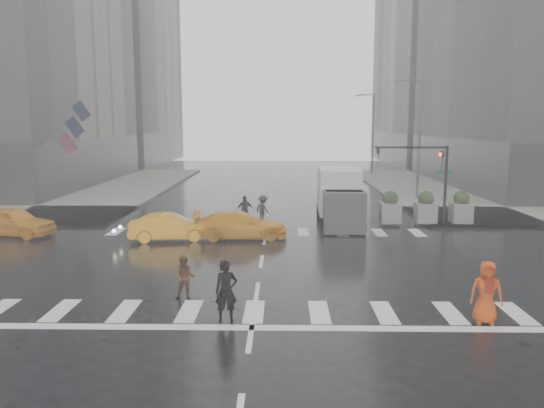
{
  "coord_description": "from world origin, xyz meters",
  "views": [
    {
      "loc": [
        0.84,
        -21.57,
        5.74
      ],
      "look_at": [
        0.41,
        2.0,
        2.13
      ],
      "focal_mm": 35.0,
      "sensor_mm": 36.0,
      "label": 1
    }
  ],
  "objects_px": {
    "traffic_signal_pole": "(428,169)",
    "pedestrian_orange": "(486,292)",
    "pedestrian_brown": "(185,277)",
    "taxi_mid": "(170,227)",
    "box_truck": "(340,196)",
    "taxi_front": "(12,222)"
  },
  "relations": [
    {
      "from": "traffic_signal_pole",
      "to": "taxi_mid",
      "type": "distance_m",
      "value": 14.47
    },
    {
      "from": "traffic_signal_pole",
      "to": "taxi_front",
      "type": "height_order",
      "value": "traffic_signal_pole"
    },
    {
      "from": "traffic_signal_pole",
      "to": "taxi_mid",
      "type": "bearing_deg",
      "value": -163.41
    },
    {
      "from": "traffic_signal_pole",
      "to": "taxi_front",
      "type": "relative_size",
      "value": 1.03
    },
    {
      "from": "pedestrian_brown",
      "to": "box_truck",
      "type": "bearing_deg",
      "value": 63.73
    },
    {
      "from": "pedestrian_brown",
      "to": "taxi_front",
      "type": "relative_size",
      "value": 0.33
    },
    {
      "from": "pedestrian_brown",
      "to": "box_truck",
      "type": "xyz_separation_m",
      "value": [
        6.44,
        12.75,
        0.97
      ]
    },
    {
      "from": "pedestrian_orange",
      "to": "taxi_front",
      "type": "height_order",
      "value": "pedestrian_orange"
    },
    {
      "from": "pedestrian_orange",
      "to": "box_truck",
      "type": "relative_size",
      "value": 0.31
    },
    {
      "from": "traffic_signal_pole",
      "to": "taxi_mid",
      "type": "height_order",
      "value": "traffic_signal_pole"
    },
    {
      "from": "traffic_signal_pole",
      "to": "pedestrian_orange",
      "type": "distance_m",
      "value": 15.16
    },
    {
      "from": "traffic_signal_pole",
      "to": "box_truck",
      "type": "bearing_deg",
      "value": -179.05
    },
    {
      "from": "taxi_mid",
      "to": "pedestrian_orange",
      "type": "bearing_deg",
      "value": -143.18
    },
    {
      "from": "pedestrian_orange",
      "to": "taxi_mid",
      "type": "relative_size",
      "value": 0.46
    },
    {
      "from": "taxi_mid",
      "to": "traffic_signal_pole",
      "type": "bearing_deg",
      "value": -83.23
    },
    {
      "from": "box_truck",
      "to": "pedestrian_orange",
      "type": "bearing_deg",
      "value": -78.29
    },
    {
      "from": "taxi_front",
      "to": "taxi_mid",
      "type": "bearing_deg",
      "value": -84.26
    },
    {
      "from": "pedestrian_brown",
      "to": "taxi_mid",
      "type": "distance_m",
      "value": 9.06
    },
    {
      "from": "pedestrian_brown",
      "to": "pedestrian_orange",
      "type": "relative_size",
      "value": 0.79
    },
    {
      "from": "traffic_signal_pole",
      "to": "pedestrian_orange",
      "type": "relative_size",
      "value": 2.44
    },
    {
      "from": "traffic_signal_pole",
      "to": "box_truck",
      "type": "height_order",
      "value": "traffic_signal_pole"
    },
    {
      "from": "pedestrian_orange",
      "to": "taxi_front",
      "type": "bearing_deg",
      "value": 160.88
    }
  ]
}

